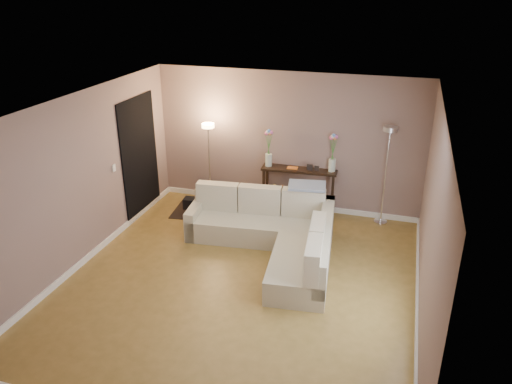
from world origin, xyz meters
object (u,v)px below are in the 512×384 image
(sectional_sofa, at_px, (276,233))
(floor_lamp_lit, at_px, (209,149))
(console_table, at_px, (294,186))
(floor_lamp_unlit, at_px, (388,156))

(sectional_sofa, relative_size, floor_lamp_lit, 1.62)
(sectional_sofa, bearing_deg, console_table, 92.16)
(floor_lamp_lit, height_order, floor_lamp_unlit, floor_lamp_unlit)
(sectional_sofa, distance_m, floor_lamp_lit, 2.27)
(sectional_sofa, relative_size, console_table, 1.89)
(floor_lamp_lit, distance_m, floor_lamp_unlit, 3.23)
(console_table, bearing_deg, floor_lamp_lit, -170.22)
(console_table, bearing_deg, floor_lamp_unlit, -2.42)
(console_table, xyz_separation_m, floor_lamp_unlit, (1.63, -0.07, 0.79))
(console_table, height_order, floor_lamp_lit, floor_lamp_lit)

